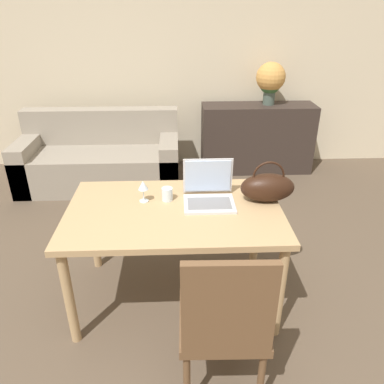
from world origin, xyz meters
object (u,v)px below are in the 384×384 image
at_px(couch, 101,160).
at_px(laptop, 209,191).
at_px(drinking_glass, 167,194).
at_px(chair, 224,320).
at_px(handbag, 267,187).
at_px(flower_vase, 271,80).
at_px(wine_glass, 143,186).

distance_m(couch, laptop, 2.19).
distance_m(couch, drinking_glass, 2.05).
xyz_separation_m(couch, laptop, (1.09, -1.83, 0.51)).
bearing_deg(chair, drinking_glass, 109.14).
relative_size(handbag, flower_vase, 0.74).
height_order(wine_glass, handbag, handbag).
relative_size(chair, handbag, 2.70).
relative_size(chair, drinking_glass, 10.84).
bearing_deg(couch, laptop, -59.37).
height_order(couch, flower_vase, flower_vase).
relative_size(drinking_glass, handbag, 0.25).
bearing_deg(handbag, couch, 128.48).
bearing_deg(flower_vase, drinking_glass, -118.25).
bearing_deg(chair, wine_glass, 118.02).
bearing_deg(couch, drinking_glass, -66.01).
relative_size(chair, flower_vase, 2.00).
bearing_deg(laptop, handbag, -2.97).
xyz_separation_m(couch, handbag, (1.47, -1.85, 0.53)).
bearing_deg(wine_glass, flower_vase, 58.79).
distance_m(chair, drinking_glass, 0.97).
bearing_deg(flower_vase, laptop, -112.18).
height_order(couch, handbag, handbag).
relative_size(couch, wine_glass, 11.86).
distance_m(chair, laptop, 0.92).
bearing_deg(drinking_glass, flower_vase, 61.75).
relative_size(wine_glass, handbag, 0.42).
bearing_deg(wine_glass, couch, 109.66).
bearing_deg(wine_glass, drinking_glass, 4.40).
xyz_separation_m(chair, wine_glass, (-0.44, 0.88, 0.30)).
bearing_deg(wine_glass, chair, -63.33).
height_order(couch, drinking_glass, couch).
distance_m(laptop, drinking_glass, 0.28).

